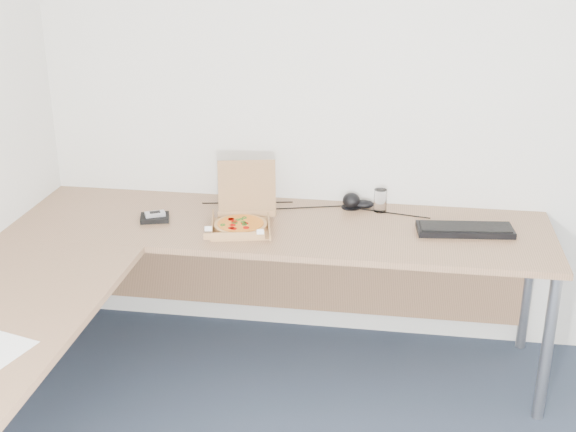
% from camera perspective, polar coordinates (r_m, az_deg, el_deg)
% --- Properties ---
extents(room_shell, '(3.50, 3.50, 2.50)m').
position_cam_1_polar(room_shell, '(2.03, 7.06, -2.62)').
color(room_shell, silver).
rests_on(room_shell, ground).
extents(desk, '(2.50, 2.20, 0.73)m').
position_cam_1_polar(desk, '(3.26, -7.36, -3.55)').
color(desk, '#916849').
rests_on(desk, ground).
extents(pizza_box, '(0.27, 0.32, 0.28)m').
position_cam_1_polar(pizza_box, '(3.51, -3.52, -0.39)').
color(pizza_box, '#AE7D4C').
rests_on(pizza_box, desk).
extents(drinking_glass, '(0.06, 0.06, 0.11)m').
position_cam_1_polar(drinking_glass, '(3.72, 6.92, 1.16)').
color(drinking_glass, white).
rests_on(drinking_glass, desk).
extents(keyboard, '(0.45, 0.20, 0.03)m').
position_cam_1_polar(keyboard, '(3.55, 13.11, -1.01)').
color(keyboard, black).
rests_on(keyboard, desk).
extents(mouse, '(0.12, 0.09, 0.04)m').
position_cam_1_polar(mouse, '(3.77, 5.65, 0.90)').
color(mouse, black).
rests_on(mouse, desk).
extents(wallet, '(0.16, 0.14, 0.02)m').
position_cam_1_polar(wallet, '(3.65, -9.95, -0.13)').
color(wallet, black).
rests_on(wallet, desk).
extents(phone, '(0.10, 0.09, 0.02)m').
position_cam_1_polar(phone, '(3.64, -9.93, 0.15)').
color(phone, '#B2B5BA').
rests_on(phone, wallet).
extents(dome_speaker, '(0.10, 0.10, 0.08)m').
position_cam_1_polar(dome_speaker, '(3.75, 4.77, 1.22)').
color(dome_speaker, black).
rests_on(dome_speaker, desk).
extents(cable_bundle, '(0.54, 0.11, 0.01)m').
position_cam_1_polar(cable_bundle, '(3.75, 1.65, 0.65)').
color(cable_bundle, black).
rests_on(cable_bundle, desk).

